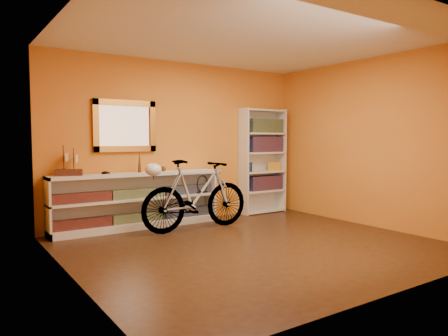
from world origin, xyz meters
TOP-DOWN VIEW (x-y plane):
  - floor at (0.00, 0.00)m, footprint 4.50×4.00m
  - ceiling at (0.00, 0.00)m, footprint 4.50×4.00m
  - back_wall at (0.00, 2.00)m, footprint 4.50×0.01m
  - left_wall at (-2.25, 0.00)m, footprint 0.01×4.00m
  - right_wall at (2.25, 0.00)m, footprint 0.01×4.00m
  - gilt_mirror at (-0.95, 1.97)m, footprint 0.98×0.06m
  - wall_socket at (0.90, 1.99)m, footprint 0.09×0.02m
  - console_unit at (-0.82, 1.81)m, footprint 2.60×0.35m
  - cd_row_lower at (-0.82, 1.79)m, footprint 2.50×0.13m
  - cd_row_upper at (-0.82, 1.79)m, footprint 2.50×0.13m
  - model_ship at (-1.82, 1.81)m, footprint 0.38×0.26m
  - toy_car at (-1.31, 1.81)m, footprint 0.00×0.00m
  - bronze_ornament at (-0.79, 1.81)m, footprint 0.06×0.06m
  - decorative_orb at (-0.40, 1.81)m, footprint 0.08×0.08m
  - bookcase at (1.61, 1.84)m, footprint 0.90×0.30m
  - book_row_a at (1.66, 1.84)m, footprint 0.70×0.22m
  - book_row_b at (1.66, 1.84)m, footprint 0.70×0.22m
  - book_row_c at (1.66, 1.84)m, footprint 0.70×0.22m
  - travel_mug at (1.31, 1.82)m, footprint 0.08×0.08m
  - red_tin at (1.41, 1.87)m, footprint 0.15×0.15m
  - yellow_bag at (1.86, 1.80)m, footprint 0.21×0.14m
  - bicycle at (-0.14, 1.22)m, footprint 0.48×1.80m
  - helmet at (-0.83, 1.23)m, footprint 0.23×0.22m
  - u_lock at (-0.04, 1.22)m, footprint 0.20×0.02m

SIDE VIEW (x-z plane):
  - floor at x=0.00m, z-range -0.01..0.00m
  - cd_row_lower at x=-0.82m, z-range 0.10..0.24m
  - wall_socket at x=0.90m, z-range 0.21..0.29m
  - console_unit at x=-0.82m, z-range 0.00..0.85m
  - bicycle at x=-0.14m, z-range 0.00..1.05m
  - cd_row_upper at x=-0.82m, z-range 0.47..0.60m
  - book_row_a at x=1.66m, z-range 0.42..0.68m
  - u_lock at x=-0.04m, z-range 0.59..0.79m
  - yellow_bag at x=1.86m, z-range 0.77..0.92m
  - travel_mug at x=1.31m, z-range 0.77..0.94m
  - toy_car at x=-1.31m, z-range 0.85..0.85m
  - decorative_orb at x=-0.40m, z-range 0.85..0.93m
  - helmet at x=-0.83m, z-range 0.84..1.02m
  - bookcase at x=1.61m, z-range 0.00..1.90m
  - bronze_ornament at x=-0.79m, z-range 0.85..1.18m
  - model_ship at x=-1.82m, z-range 0.85..1.27m
  - book_row_b at x=1.66m, z-range 1.11..1.40m
  - back_wall at x=0.00m, z-range 0.00..2.60m
  - left_wall at x=-2.25m, z-range 0.00..2.60m
  - right_wall at x=2.25m, z-range 0.00..2.60m
  - gilt_mirror at x=-0.95m, z-range 1.16..1.94m
  - red_tin at x=1.41m, z-range 1.46..1.64m
  - book_row_c at x=1.66m, z-range 1.46..1.71m
  - ceiling at x=0.00m, z-range 2.60..2.61m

